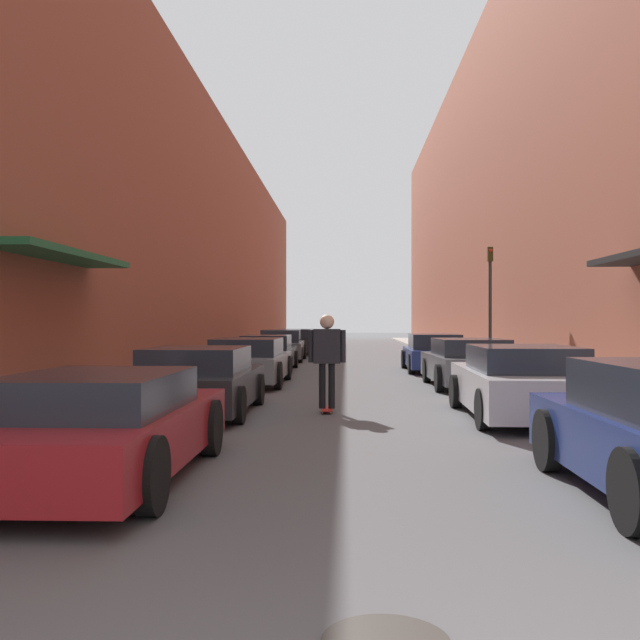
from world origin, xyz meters
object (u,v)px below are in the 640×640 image
parked_car_right_1 (521,383)px  traffic_light (490,296)px  parked_car_left_4 (282,346)px  parked_car_left_0 (103,426)px  parked_car_left_1 (199,381)px  parked_car_left_2 (249,362)px  parked_car_left_3 (267,353)px  parked_car_right_2 (469,363)px  parked_car_left_5 (296,342)px  parked_car_right_3 (434,353)px  skateboarder (327,352)px

parked_car_right_1 → traffic_light: (1.40, 9.72, 1.87)m
parked_car_left_4 → parked_car_left_0: bearing=-89.7°
parked_car_left_1 → parked_car_left_2: bearing=89.1°
parked_car_left_0 → parked_car_right_1: 7.62m
parked_car_left_2 → traffic_light: 8.07m
parked_car_left_3 → traffic_light: traffic_light is taller
parked_car_left_0 → parked_car_right_2: 12.32m
parked_car_left_4 → parked_car_left_2: bearing=-89.4°
parked_car_left_0 → parked_car_left_4: 22.53m
parked_car_left_3 → parked_car_right_2: (5.87, -5.88, 0.03)m
parked_car_left_5 → parked_car_right_2: 18.43m
parked_car_left_4 → traffic_light: size_ratio=1.12×
parked_car_left_1 → parked_car_right_2: 7.98m
parked_car_left_2 → parked_car_right_3: (5.58, 5.15, -0.00)m
parked_car_left_0 → parked_car_left_5: size_ratio=0.94×
parked_car_left_0 → parked_car_left_3: size_ratio=1.02×
parked_car_left_2 → parked_car_left_4: size_ratio=1.08×
parked_car_left_0 → parked_car_right_3: (5.58, 16.60, 0.02)m
parked_car_left_5 → parked_car_right_1: 24.02m
parked_car_left_3 → parked_car_left_5: bearing=89.2°
parked_car_left_5 → parked_car_right_3: bearing=-65.0°
parked_car_right_1 → skateboarder: bearing=168.2°
traffic_light → parked_car_left_0: bearing=-115.7°
parked_car_right_1 → skateboarder: 3.55m
parked_car_left_1 → parked_car_left_4: size_ratio=0.99×
parked_car_left_5 → traffic_light: traffic_light is taller
parked_car_right_2 → skateboarder: skateboarder is taller
parked_car_left_4 → skateboarder: (2.39, -16.75, 0.50)m
parked_car_right_2 → parked_car_left_1: bearing=-137.4°
parked_car_left_0 → parked_car_left_1: size_ratio=1.06×
parked_car_right_1 → skateboarder: (-3.44, 0.72, 0.51)m
parked_car_right_2 → parked_car_right_3: size_ratio=0.97×
parked_car_left_1 → parked_car_left_0: bearing=-88.9°
skateboarder → parked_car_left_1: bearing=-172.9°
parked_car_left_5 → parked_car_left_2: bearing=-90.2°
traffic_light → parked_car_left_2: bearing=-155.0°
parked_car_left_0 → parked_car_right_1: bearing=41.6°
parked_car_right_2 → parked_car_left_0: bearing=-118.0°
parked_car_left_1 → parked_car_left_5: bearing=89.6°
parked_car_left_1 → parked_car_right_1: parked_car_right_1 is taller
parked_car_left_3 → traffic_light: bearing=-15.4°
parked_car_right_2 → skateboarder: bearing=-124.6°
parked_car_right_1 → parked_car_left_0: bearing=-138.4°
parked_car_left_0 → parked_car_left_2: (-0.00, 11.46, 0.02)m
parked_car_left_1 → parked_car_left_3: parked_car_left_1 is taller
parked_car_left_4 → parked_car_right_2: 13.06m
parked_car_right_1 → parked_car_right_2: 5.82m
parked_car_left_5 → traffic_light: (7.04, -13.62, 1.87)m
skateboarder → parked_car_left_4: bearing=98.1°
skateboarder → parked_car_left_2: bearing=111.7°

